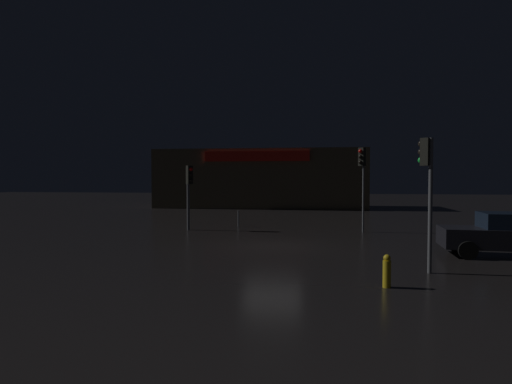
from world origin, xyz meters
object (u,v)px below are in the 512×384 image
traffic_signal_cross_left (427,174)px  car_near (504,235)px  fire_hydrant (387,271)px  traffic_signal_opposite (189,185)px  traffic_signal_main (362,167)px  store_building (261,179)px

traffic_signal_cross_left → car_near: 5.29m
car_near → fire_hydrant: (-5.08, -5.23, -0.39)m
traffic_signal_opposite → traffic_signal_cross_left: traffic_signal_cross_left is taller
traffic_signal_main → car_near: traffic_signal_main is taller
traffic_signal_main → store_building: bearing=112.9°
traffic_signal_main → fire_hydrant: bearing=-92.6°
store_building → traffic_signal_main: bearing=-67.1°
fire_hydrant → traffic_signal_main: bearing=87.4°
fire_hydrant → traffic_signal_cross_left: bearing=53.4°
traffic_signal_main → car_near: bearing=-55.1°
traffic_signal_opposite → car_near: size_ratio=0.82×
store_building → fire_hydrant: size_ratio=22.64×
car_near → traffic_signal_main: bearing=124.9°
store_building → traffic_signal_opposite: store_building is taller
store_building → fire_hydrant: (7.39, -30.48, -2.41)m
traffic_signal_main → traffic_signal_cross_left: 9.76m
traffic_signal_opposite → traffic_signal_cross_left: size_ratio=0.87×
traffic_signal_opposite → fire_hydrant: traffic_signal_opposite is taller
traffic_signal_cross_left → fire_hydrant: (-1.51, -2.04, -2.65)m
store_building → traffic_signal_main: store_building is taller
traffic_signal_opposite → traffic_signal_cross_left: 14.05m
traffic_signal_opposite → car_near: bearing=-23.4°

